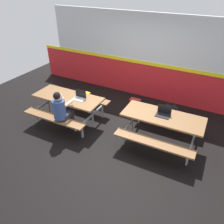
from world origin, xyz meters
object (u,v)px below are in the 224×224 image
Objects in this scene: laptop_silver at (79,97)px; satchel_spare at (135,106)px; tote_bag_bright at (170,111)px; picnic_table_right at (162,122)px; laptop_dark at (163,113)px; picnic_table_left at (69,102)px; backpack_dark at (85,99)px; student_nearer at (62,109)px.

laptop_silver is 1.69m from satchel_spare.
tote_bag_bright is 0.98× the size of satchel_spare.
picnic_table_right is 5.73× the size of laptop_dark.
laptop_silver is at bearing -173.92° from picnic_table_right.
picnic_table_left reaches higher than backpack_dark.
laptop_dark is (2.49, 0.31, 0.21)m from picnic_table_left.
picnic_table_left and picnic_table_right have the same top height.
student_nearer is at bearing -159.96° from picnic_table_right.
student_nearer is 2.19m from satchel_spare.
laptop_dark reaches higher than picnic_table_right.
satchel_spare is (1.52, 0.33, 0.00)m from backpack_dark.
backpack_dark is at bearing -167.38° from tote_bag_bright.
tote_bag_bright is at bearing 93.27° from laptop_dark.
picnic_table_left is 0.96m from backpack_dark.
laptop_dark is 1.28m from tote_bag_bright.
laptop_silver is at bearing -133.00° from satchel_spare.
picnic_table_left is 0.41m from laptop_silver.
laptop_silver is (0.11, 0.60, 0.08)m from student_nearer.
picnic_table_right is at bearing -86.26° from tote_bag_bright.
laptop_silver is 1.10m from backpack_dark.
picnic_table_left is 1.00× the size of picnic_table_right.
picnic_table_left is 1.54× the size of student_nearer.
backpack_dark is at bearing 116.99° from laptop_silver.
picnic_table_left is 4.33× the size of tote_bag_bright.
backpack_dark reaches higher than tote_bag_bright.
laptop_dark reaches higher than picnic_table_left.
picnic_table_right is 2.18m from laptop_silver.
laptop_silver is (0.34, 0.04, 0.21)m from picnic_table_left.
student_nearer reaches higher than picnic_table_right.
backpack_dark is (-0.08, 0.89, -0.36)m from picnic_table_left.
backpack_dark is at bearing 102.48° from student_nearer.
laptop_dark is (2.25, 0.86, 0.08)m from student_nearer.
picnic_table_right is at bearing -72.58° from laptop_dark.
student_nearer is 2.74× the size of backpack_dark.
picnic_table_left is 2.51m from picnic_table_right.
tote_bag_bright is (-0.08, 1.17, -0.38)m from picnic_table_right.
student_nearer is at bearing -159.04° from laptop_dark.
tote_bag_bright is at bearing 93.74° from picnic_table_right.
student_nearer is 2.41m from laptop_dark.
picnic_table_left is at bearing 113.00° from student_nearer.
laptop_silver reaches higher than tote_bag_bright.
laptop_dark reaches higher than satchel_spare.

